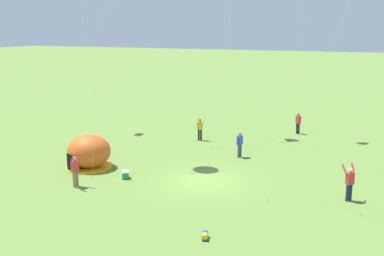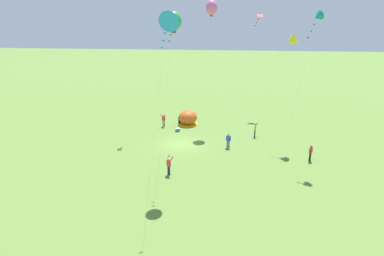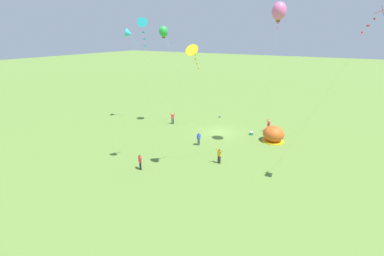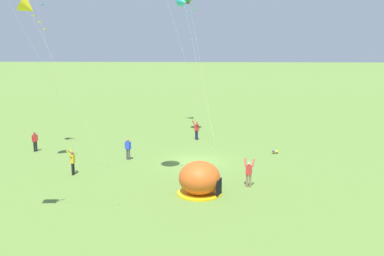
{
  "view_description": "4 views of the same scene",
  "coord_description": "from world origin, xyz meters",
  "px_view_note": "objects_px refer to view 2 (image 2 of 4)",
  "views": [
    {
      "loc": [
        9.05,
        -22.47,
        8.52
      ],
      "look_at": [
        -0.91,
        0.45,
        2.93
      ],
      "focal_mm": 42.0,
      "sensor_mm": 36.0,
      "label": 1
    },
    {
      "loc": [
        32.41,
        5.98,
        13.17
      ],
      "look_at": [
        3.68,
        1.78,
        3.32
      ],
      "focal_mm": 28.0,
      "sensor_mm": 36.0,
      "label": 2
    },
    {
      "loc": [
        -13.51,
        31.83,
        13.17
      ],
      "look_at": [
        1.36,
        5.47,
        2.14
      ],
      "focal_mm": 24.0,
      "sensor_mm": 36.0,
      "label": 3
    },
    {
      "loc": [
        -34.29,
        -1.01,
        9.6
      ],
      "look_at": [
        -1.82,
        0.26,
        3.08
      ],
      "focal_mm": 42.0,
      "sensor_mm": 36.0,
      "label": 4
    }
  ],
  "objects_px": {
    "popup_tent": "(188,118)",
    "kite_green": "(174,21)",
    "cooler_box": "(178,130)",
    "kite_teal": "(317,17)",
    "kite_red": "(259,20)",
    "kite_yellow": "(291,41)",
    "person_center_field": "(228,140)",
    "kite_pink": "(212,8)",
    "person_arms_raised": "(169,165)",
    "person_near_tent": "(255,129)",
    "kite_cyan": "(167,24)",
    "toddler_crawling": "(120,148)",
    "person_far_back": "(311,152)",
    "person_watching_sky": "(164,120)"
  },
  "relations": [
    {
      "from": "popup_tent",
      "to": "kite_green",
      "type": "height_order",
      "value": "kite_green"
    },
    {
      "from": "person_arms_raised",
      "to": "kite_cyan",
      "type": "relative_size",
      "value": 0.13
    },
    {
      "from": "kite_cyan",
      "to": "person_center_field",
      "type": "bearing_deg",
      "value": 164.69
    },
    {
      "from": "kite_pink",
      "to": "kite_teal",
      "type": "relative_size",
      "value": 1.12
    },
    {
      "from": "person_center_field",
      "to": "kite_green",
      "type": "height_order",
      "value": "kite_green"
    },
    {
      "from": "person_near_tent",
      "to": "person_watching_sky",
      "type": "bearing_deg",
      "value": -100.38
    },
    {
      "from": "kite_pink",
      "to": "kite_yellow",
      "type": "bearing_deg",
      "value": 61.91
    },
    {
      "from": "person_center_field",
      "to": "kite_pink",
      "type": "xyz_separation_m",
      "value": [
        -7.59,
        -2.84,
        14.43
      ]
    },
    {
      "from": "popup_tent",
      "to": "person_watching_sky",
      "type": "distance_m",
      "value": 3.47
    },
    {
      "from": "person_near_tent",
      "to": "kite_yellow",
      "type": "distance_m",
      "value": 11.21
    },
    {
      "from": "toddler_crawling",
      "to": "person_center_field",
      "type": "relative_size",
      "value": 0.32
    },
    {
      "from": "person_near_tent",
      "to": "kite_teal",
      "type": "xyz_separation_m",
      "value": [
        5.78,
        4.41,
        13.01
      ]
    },
    {
      "from": "kite_cyan",
      "to": "kite_green",
      "type": "xyz_separation_m",
      "value": [
        -5.63,
        -0.73,
        0.26
      ]
    },
    {
      "from": "kite_red",
      "to": "kite_pink",
      "type": "xyz_separation_m",
      "value": [
        7.92,
        -6.26,
        1.23
      ]
    },
    {
      "from": "toddler_crawling",
      "to": "kite_green",
      "type": "distance_m",
      "value": 16.4
    },
    {
      "from": "cooler_box",
      "to": "person_near_tent",
      "type": "bearing_deg",
      "value": 87.06
    },
    {
      "from": "toddler_crawling",
      "to": "kite_red",
      "type": "bearing_deg",
      "value": 139.08
    },
    {
      "from": "cooler_box",
      "to": "person_far_back",
      "type": "relative_size",
      "value": 0.37
    },
    {
      "from": "cooler_box",
      "to": "kite_red",
      "type": "distance_m",
      "value": 20.38
    },
    {
      "from": "person_far_back",
      "to": "kite_cyan",
      "type": "xyz_separation_m",
      "value": [
        11.27,
        -12.19,
        12.35
      ]
    },
    {
      "from": "cooler_box",
      "to": "kite_teal",
      "type": "relative_size",
      "value": 0.04
    },
    {
      "from": "toddler_crawling",
      "to": "person_watching_sky",
      "type": "distance_m",
      "value": 9.34
    },
    {
      "from": "cooler_box",
      "to": "kite_pink",
      "type": "relative_size",
      "value": 0.04
    },
    {
      "from": "person_arms_raised",
      "to": "person_near_tent",
      "type": "xyz_separation_m",
      "value": [
        -11.62,
        8.5,
        0.0
      ]
    },
    {
      "from": "person_near_tent",
      "to": "kite_yellow",
      "type": "xyz_separation_m",
      "value": [
        1.48,
        3.05,
        10.69
      ]
    },
    {
      "from": "person_center_field",
      "to": "person_watching_sky",
      "type": "relative_size",
      "value": 0.91
    },
    {
      "from": "person_near_tent",
      "to": "kite_cyan",
      "type": "distance_m",
      "value": 22.73
    },
    {
      "from": "cooler_box",
      "to": "kite_green",
      "type": "distance_m",
      "value": 18.57
    },
    {
      "from": "cooler_box",
      "to": "toddler_crawling",
      "type": "height_order",
      "value": "cooler_box"
    },
    {
      "from": "person_arms_raised",
      "to": "person_watching_sky",
      "type": "height_order",
      "value": "same"
    },
    {
      "from": "cooler_box",
      "to": "kite_pink",
      "type": "bearing_deg",
      "value": 125.85
    },
    {
      "from": "popup_tent",
      "to": "person_far_back",
      "type": "distance_m",
      "value": 17.64
    },
    {
      "from": "person_watching_sky",
      "to": "kite_red",
      "type": "relative_size",
      "value": 0.13
    },
    {
      "from": "kite_cyan",
      "to": "kite_teal",
      "type": "height_order",
      "value": "kite_teal"
    },
    {
      "from": "person_center_field",
      "to": "kite_pink",
      "type": "bearing_deg",
      "value": -159.49
    },
    {
      "from": "popup_tent",
      "to": "kite_green",
      "type": "bearing_deg",
      "value": 5.29
    },
    {
      "from": "person_center_field",
      "to": "person_far_back",
      "type": "relative_size",
      "value": 1.0
    },
    {
      "from": "popup_tent",
      "to": "kite_teal",
      "type": "bearing_deg",
      "value": 55.1
    },
    {
      "from": "person_arms_raised",
      "to": "person_center_field",
      "type": "distance_m",
      "value": 9.09
    },
    {
      "from": "person_arms_raised",
      "to": "toddler_crawling",
      "type": "bearing_deg",
      "value": -126.68
    },
    {
      "from": "person_far_back",
      "to": "kite_yellow",
      "type": "distance_m",
      "value": 12.06
    },
    {
      "from": "kite_green",
      "to": "kite_red",
      "type": "bearing_deg",
      "value": 161.46
    },
    {
      "from": "person_far_back",
      "to": "person_watching_sky",
      "type": "relative_size",
      "value": 0.91
    },
    {
      "from": "kite_yellow",
      "to": "cooler_box",
      "type": "bearing_deg",
      "value": -98.7
    },
    {
      "from": "kite_red",
      "to": "kite_yellow",
      "type": "bearing_deg",
      "value": 12.55
    },
    {
      "from": "person_near_tent",
      "to": "kite_red",
      "type": "relative_size",
      "value": 0.13
    },
    {
      "from": "person_watching_sky",
      "to": "kite_cyan",
      "type": "relative_size",
      "value": 0.13
    },
    {
      "from": "kite_teal",
      "to": "kite_green",
      "type": "distance_m",
      "value": 13.68
    },
    {
      "from": "toddler_crawling",
      "to": "cooler_box",
      "type": "bearing_deg",
      "value": 143.35
    },
    {
      "from": "person_arms_raised",
      "to": "kite_green",
      "type": "bearing_deg",
      "value": 55.91
    }
  ]
}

